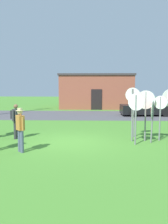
{
  "coord_description": "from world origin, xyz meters",
  "views": [
    {
      "loc": [
        1.15,
        -11.26,
        2.68
      ],
      "look_at": [
        0.68,
        0.84,
        1.3
      ],
      "focal_mm": 40.15,
      "sensor_mm": 36.0,
      "label": 1
    }
  ],
  "objects": [
    {
      "name": "building_background",
      "position": [
        1.44,
        16.85,
        1.86
      ],
      "size": [
        7.95,
        5.36,
        3.71
      ],
      "color": "brown",
      "rests_on": "ground"
    },
    {
      "name": "stop_sign_rear_right",
      "position": [
        3.8,
        0.02,
        1.31
      ],
      "size": [
        0.33,
        0.75,
        1.93
      ],
      "color": "slate",
      "rests_on": "ground"
    },
    {
      "name": "stop_sign_nearest",
      "position": [
        2.93,
        0.26,
        1.67
      ],
      "size": [
        0.64,
        0.26,
        2.5
      ],
      "color": "slate",
      "rests_on": "ground"
    },
    {
      "name": "person_in_teal",
      "position": [
        -2.63,
        0.62,
        0.98
      ],
      "size": [
        0.42,
        0.55,
        1.69
      ],
      "color": "#2D2D33",
      "rests_on": "ground"
    },
    {
      "name": "stop_sign_leaning_right",
      "position": [
        4.26,
        0.47,
        1.41
      ],
      "size": [
        0.56,
        0.32,
        2.12
      ],
      "color": "slate",
      "rests_on": "ground"
    },
    {
      "name": "person_holding_notes",
      "position": [
        -1.7,
        -1.77,
        0.98
      ],
      "size": [
        0.4,
        0.46,
        1.74
      ],
      "color": "#4C5670",
      "rests_on": "ground"
    },
    {
      "name": "parked_car_on_street",
      "position": [
        5.56,
        9.87,
        0.69
      ],
      "size": [
        4.4,
        2.21,
        1.51
      ],
      "color": "black",
      "rests_on": "ground"
    },
    {
      "name": "stop_sign_center_cluster",
      "position": [
        3.57,
        0.42,
        1.63
      ],
      "size": [
        0.86,
        0.14,
        2.36
      ],
      "color": "slate",
      "rests_on": "ground"
    },
    {
      "name": "street_asphalt",
      "position": [
        0.0,
        9.93,
        0.0
      ],
      "size": [
        60.0,
        6.4,
        0.01
      ],
      "primitive_type": "cube",
      "color": "#4C4C51",
      "rests_on": "ground"
    },
    {
      "name": "stop_sign_far_back",
      "position": [
        2.98,
        -0.4,
        1.54
      ],
      "size": [
        0.62,
        0.43,
        2.26
      ],
      "color": "slate",
      "rests_on": "ground"
    },
    {
      "name": "ground_plane",
      "position": [
        0.0,
        0.0,
        0.0
      ],
      "size": [
        80.0,
        80.0,
        0.0
      ],
      "primitive_type": "plane",
      "color": "#47842D"
    },
    {
      "name": "stop_sign_low_front",
      "position": [
        3.16,
        1.22,
        1.62
      ],
      "size": [
        0.64,
        0.07,
        2.43
      ],
      "color": "slate",
      "rests_on": "ground"
    }
  ]
}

